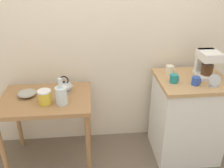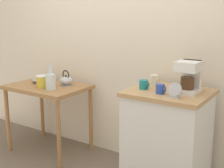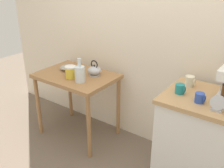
# 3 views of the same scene
# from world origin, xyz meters

# --- Properties ---
(ground_plane) EXTENTS (8.00, 8.00, 0.00)m
(ground_plane) POSITION_xyz_m (0.00, 0.00, 0.00)
(ground_plane) COLOR #6B5B4C
(back_wall) EXTENTS (4.40, 0.10, 2.80)m
(back_wall) POSITION_xyz_m (0.10, 0.44, 1.40)
(back_wall) COLOR beige
(back_wall) RESTS_ON ground_plane
(wooden_table) EXTENTS (0.85, 0.61, 0.76)m
(wooden_table) POSITION_xyz_m (-0.67, 0.02, 0.66)
(wooden_table) COLOR #9E7044
(wooden_table) RESTS_ON ground_plane
(kitchen_counter) EXTENTS (0.67, 0.59, 0.89)m
(kitchen_counter) POSITION_xyz_m (0.75, 0.03, 0.45)
(kitchen_counter) COLOR white
(kitchen_counter) RESTS_ON ground_plane
(bowl_stoneware) EXTENTS (0.17, 0.17, 0.06)m
(bowl_stoneware) POSITION_xyz_m (-0.84, 0.07, 0.79)
(bowl_stoneware) COLOR #9E998C
(bowl_stoneware) RESTS_ON wooden_table
(teakettle) EXTENTS (0.18, 0.15, 0.17)m
(teakettle) POSITION_xyz_m (-0.49, 0.13, 0.82)
(teakettle) COLOR #B2B5BA
(teakettle) RESTS_ON wooden_table
(glass_carafe_vase) EXTENTS (0.11, 0.11, 0.25)m
(glass_carafe_vase) POSITION_xyz_m (-0.50, -0.10, 0.85)
(glass_carafe_vase) COLOR silver
(glass_carafe_vase) RESTS_ON wooden_table
(canister_enamel) EXTENTS (0.12, 0.12, 0.13)m
(canister_enamel) POSITION_xyz_m (-0.65, -0.08, 0.83)
(canister_enamel) COLOR gold
(canister_enamel) RESTS_ON wooden_table
(coffee_maker) EXTENTS (0.18, 0.22, 0.26)m
(coffee_maker) POSITION_xyz_m (0.89, 0.09, 1.04)
(coffee_maker) COLOR white
(coffee_maker) RESTS_ON kitchen_counter
(mug_small_cream) EXTENTS (0.09, 0.08, 0.09)m
(mug_small_cream) POSITION_xyz_m (0.55, 0.15, 0.94)
(mug_small_cream) COLOR beige
(mug_small_cream) RESTS_ON kitchen_counter
(mug_blue) EXTENTS (0.08, 0.07, 0.08)m
(mug_blue) POSITION_xyz_m (0.72, -0.10, 0.93)
(mug_blue) COLOR #2D4CAD
(mug_blue) RESTS_ON kitchen_counter
(mug_dark_teal) EXTENTS (0.08, 0.08, 0.08)m
(mug_dark_teal) POSITION_xyz_m (0.54, -0.03, 0.93)
(mug_dark_teal) COLOR teal
(mug_dark_teal) RESTS_ON kitchen_counter
(table_clock) EXTENTS (0.11, 0.05, 0.12)m
(table_clock) POSITION_xyz_m (0.87, -0.15, 0.95)
(table_clock) COLOR #B2B5BA
(table_clock) RESTS_ON kitchen_counter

